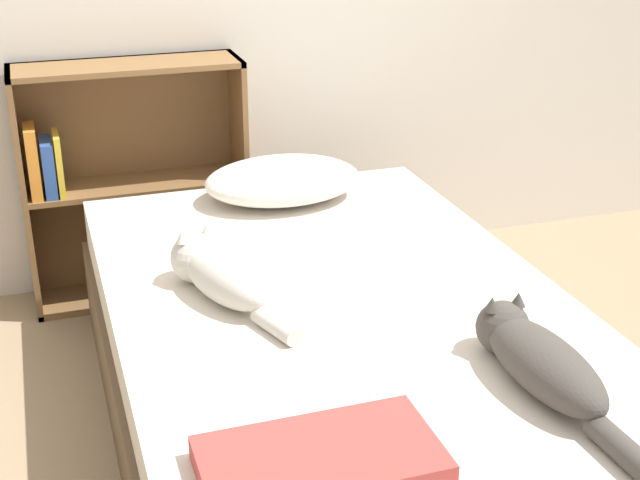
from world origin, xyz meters
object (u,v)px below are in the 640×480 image
object	(u,v)px
bed	(336,371)
pillow	(283,180)
cat_dark	(539,360)
bookshelf	(127,178)
cat_light	(217,273)

from	to	relation	value
bed	pillow	world-z (taller)	pillow
bed	pillow	bearing A→B (deg)	85.20
cat_dark	bookshelf	distance (m)	1.89
bookshelf	bed	bearing A→B (deg)	-70.59
pillow	bed	bearing A→B (deg)	-94.80
bookshelf	cat_light	bearing A→B (deg)	-84.11
cat_light	bookshelf	world-z (taller)	bookshelf
cat_light	bookshelf	xyz separation A→B (m)	(-0.11, 1.10, -0.08)
bed	bookshelf	distance (m)	1.28
pillow	bookshelf	size ratio (longest dim) A/B	0.60
bed	cat_light	size ratio (longest dim) A/B	3.74
pillow	cat_dark	world-z (taller)	cat_dark
pillow	cat_light	distance (m)	0.75
pillow	cat_light	world-z (taller)	cat_light
bed	bookshelf	xyz separation A→B (m)	(-0.42, 1.19, 0.22)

